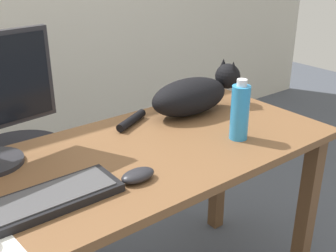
{
  "coord_description": "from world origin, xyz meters",
  "views": [
    {
      "loc": [
        -0.66,
        -1.06,
        1.4
      ],
      "look_at": [
        0.16,
        0.0,
        0.82
      ],
      "focal_mm": 44.25,
      "sensor_mm": 36.0,
      "label": 1
    }
  ],
  "objects_px": {
    "keyboard": "(41,202)",
    "computer_mouse": "(138,175)",
    "cat": "(194,94)",
    "water_bottle": "(240,112)",
    "office_chair": "(11,178)"
  },
  "relations": [
    {
      "from": "water_bottle",
      "to": "computer_mouse",
      "type": "bearing_deg",
      "value": -176.91
    },
    {
      "from": "keyboard",
      "to": "water_bottle",
      "type": "xyz_separation_m",
      "value": [
        0.74,
        -0.02,
        0.09
      ]
    },
    {
      "from": "computer_mouse",
      "to": "water_bottle",
      "type": "bearing_deg",
      "value": 3.09
    },
    {
      "from": "office_chair",
      "to": "cat",
      "type": "distance_m",
      "value": 0.94
    },
    {
      "from": "office_chair",
      "to": "water_bottle",
      "type": "xyz_separation_m",
      "value": [
        0.59,
        -0.85,
        0.45
      ]
    },
    {
      "from": "office_chair",
      "to": "cat",
      "type": "height_order",
      "value": "cat"
    },
    {
      "from": "cat",
      "to": "water_bottle",
      "type": "distance_m",
      "value": 0.3
    },
    {
      "from": "keyboard",
      "to": "cat",
      "type": "bearing_deg",
      "value": 19.21
    },
    {
      "from": "keyboard",
      "to": "cat",
      "type": "xyz_separation_m",
      "value": [
        0.78,
        0.27,
        0.07
      ]
    },
    {
      "from": "keyboard",
      "to": "computer_mouse",
      "type": "relative_size",
      "value": 4.0
    },
    {
      "from": "keyboard",
      "to": "computer_mouse",
      "type": "height_order",
      "value": "computer_mouse"
    },
    {
      "from": "computer_mouse",
      "to": "water_bottle",
      "type": "xyz_separation_m",
      "value": [
        0.46,
        0.02,
        0.09
      ]
    },
    {
      "from": "office_chair",
      "to": "cat",
      "type": "xyz_separation_m",
      "value": [
        0.64,
        -0.55,
        0.42
      ]
    },
    {
      "from": "water_bottle",
      "to": "keyboard",
      "type": "bearing_deg",
      "value": 178.14
    },
    {
      "from": "office_chair",
      "to": "keyboard",
      "type": "relative_size",
      "value": 2.16
    }
  ]
}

